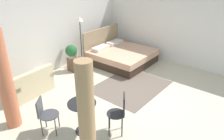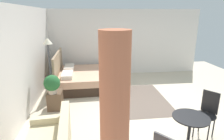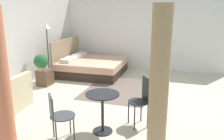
# 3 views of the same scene
# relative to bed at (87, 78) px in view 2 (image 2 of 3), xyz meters

# --- Properties ---
(ground_plane) EXTENTS (8.94, 8.93, 0.02)m
(ground_plane) POSITION_rel_bed_xyz_m (-1.66, -1.52, -0.29)
(ground_plane) COLOR beige
(wall_back) EXTENTS (8.94, 0.12, 2.53)m
(wall_back) POSITION_rel_bed_xyz_m (-1.66, 1.45, 0.99)
(wall_back) COLOR silver
(wall_back) RESTS_ON ground
(wall_right) EXTENTS (0.12, 5.93, 2.53)m
(wall_right) POSITION_rel_bed_xyz_m (1.31, -1.52, 0.99)
(wall_right) COLOR silver
(wall_right) RESTS_ON ground
(area_rug) EXTENTS (2.14, 1.73, 0.01)m
(area_rug) POSITION_rel_bed_xyz_m (-1.27, -1.35, -0.27)
(area_rug) COLOR #66564C
(area_rug) RESTS_ON ground
(bed) EXTENTS (2.04, 2.08, 1.16)m
(bed) POSITION_rel_bed_xyz_m (0.00, 0.00, 0.00)
(bed) COLOR #38281E
(bed) RESTS_ON ground
(nightstand) EXTENTS (0.42, 0.35, 0.46)m
(nightstand) POSITION_rel_bed_xyz_m (-1.53, 0.81, -0.05)
(nightstand) COLOR brown
(nightstand) RESTS_ON ground
(potted_plant) EXTENTS (0.40, 0.40, 0.47)m
(potted_plant) POSITION_rel_bed_xyz_m (-1.63, 0.83, 0.43)
(potted_plant) COLOR tan
(potted_plant) RESTS_ON nightstand
(vase) EXTENTS (0.10, 0.10, 0.20)m
(vase) POSITION_rel_bed_xyz_m (-1.41, 0.85, 0.28)
(vase) COLOR silver
(vase) RESTS_ON nightstand
(floor_lamp) EXTENTS (0.31, 0.31, 1.76)m
(floor_lamp) POSITION_rel_bed_xyz_m (-1.06, 0.97, 1.04)
(floor_lamp) COLOR #3F3F44
(floor_lamp) RESTS_ON ground
(balcony_table) EXTENTS (0.59, 0.59, 0.73)m
(balcony_table) POSITION_rel_bed_xyz_m (-3.55, -1.70, 0.22)
(balcony_table) COLOR black
(balcony_table) RESTS_ON ground
(cafe_chair_near_couch) EXTENTS (0.54, 0.54, 0.92)m
(cafe_chair_near_couch) POSITION_rel_bed_xyz_m (-3.08, -2.32, 0.28)
(cafe_chair_near_couch) COLOR black
(cafe_chair_near_couch) RESTS_ON ground
(curtain_right) EXTENTS (0.31, 0.31, 2.19)m
(curtain_right) POSITION_rel_bed_xyz_m (-4.38, -0.33, 0.82)
(curtain_right) COLOR #D1704C
(curtain_right) RESTS_ON ground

